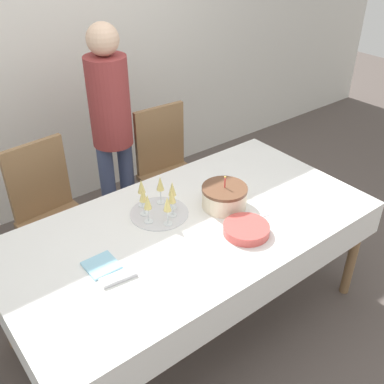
{
  "coord_description": "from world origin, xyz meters",
  "views": [
    {
      "loc": [
        -1.19,
        -1.55,
        2.19
      ],
      "look_at": [
        0.09,
        0.1,
        0.84
      ],
      "focal_mm": 42.0,
      "sensor_mm": 36.0,
      "label": 1
    }
  ],
  "objects_px": {
    "dining_chair_far_left": "(51,210)",
    "dining_chair_far_right": "(168,166)",
    "plate_stack_main": "(246,229)",
    "person_standing": "(111,119)",
    "champagne_tray": "(158,201)",
    "birthday_cake": "(224,197)"
  },
  "relations": [
    {
      "from": "birthday_cake",
      "to": "dining_chair_far_left",
      "type": "bearing_deg",
      "value": 130.67
    },
    {
      "from": "dining_chair_far_right",
      "to": "birthday_cake",
      "type": "height_order",
      "value": "dining_chair_far_right"
    },
    {
      "from": "dining_chair_far_right",
      "to": "birthday_cake",
      "type": "xyz_separation_m",
      "value": [
        -0.2,
        -0.84,
        0.25
      ]
    },
    {
      "from": "dining_chair_far_right",
      "to": "plate_stack_main",
      "type": "bearing_deg",
      "value": -103.91
    },
    {
      "from": "dining_chair_far_right",
      "to": "birthday_cake",
      "type": "bearing_deg",
      "value": -103.24
    },
    {
      "from": "birthday_cake",
      "to": "champagne_tray",
      "type": "distance_m",
      "value": 0.38
    },
    {
      "from": "person_standing",
      "to": "birthday_cake",
      "type": "bearing_deg",
      "value": -81.97
    },
    {
      "from": "champagne_tray",
      "to": "plate_stack_main",
      "type": "relative_size",
      "value": 1.34
    },
    {
      "from": "dining_chair_far_right",
      "to": "plate_stack_main",
      "type": "distance_m",
      "value": 1.15
    },
    {
      "from": "birthday_cake",
      "to": "champagne_tray",
      "type": "bearing_deg",
      "value": 153.8
    },
    {
      "from": "dining_chair_far_right",
      "to": "person_standing",
      "type": "distance_m",
      "value": 0.56
    },
    {
      "from": "birthday_cake",
      "to": "champagne_tray",
      "type": "relative_size",
      "value": 0.79
    },
    {
      "from": "champagne_tray",
      "to": "dining_chair_far_left",
      "type": "bearing_deg",
      "value": 119.6
    },
    {
      "from": "dining_chair_far_left",
      "to": "person_standing",
      "type": "relative_size",
      "value": 0.61
    },
    {
      "from": "dining_chair_far_left",
      "to": "dining_chair_far_right",
      "type": "height_order",
      "value": "same"
    },
    {
      "from": "plate_stack_main",
      "to": "dining_chair_far_left",
      "type": "bearing_deg",
      "value": 120.39
    },
    {
      "from": "dining_chair_far_right",
      "to": "dining_chair_far_left",
      "type": "bearing_deg",
      "value": -179.99
    },
    {
      "from": "dining_chair_far_left",
      "to": "person_standing",
      "type": "xyz_separation_m",
      "value": [
        0.58,
        0.17,
        0.41
      ]
    },
    {
      "from": "dining_chair_far_left",
      "to": "champagne_tray",
      "type": "distance_m",
      "value": 0.82
    },
    {
      "from": "plate_stack_main",
      "to": "person_standing",
      "type": "distance_m",
      "value": 1.3
    },
    {
      "from": "champagne_tray",
      "to": "person_standing",
      "type": "relative_size",
      "value": 0.21
    },
    {
      "from": "dining_chair_far_left",
      "to": "dining_chair_far_right",
      "type": "bearing_deg",
      "value": 0.01
    }
  ]
}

